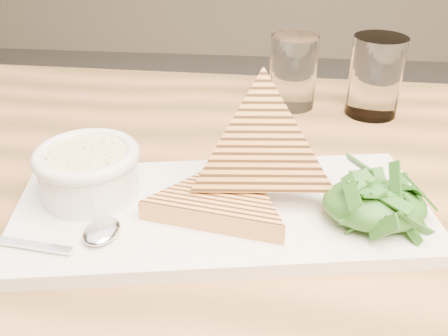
# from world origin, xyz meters

# --- Properties ---
(table_top) EXTENTS (1.13, 0.77, 0.04)m
(table_top) POSITION_xyz_m (-0.25, 0.23, 0.71)
(table_top) COLOR #B57443
(table_top) RESTS_ON ground
(table_leg_bl) EXTENTS (0.06, 0.06, 0.69)m
(table_leg_bl) POSITION_xyz_m (-0.75, 0.55, 0.35)
(table_leg_bl) COLOR #B57443
(table_leg_bl) RESTS_ON ground
(platter) EXTENTS (0.46, 0.27, 0.02)m
(platter) POSITION_xyz_m (-0.31, 0.16, 0.74)
(platter) COLOR white
(platter) RESTS_ON table_top
(soup_bowl) EXTENTS (0.10, 0.10, 0.04)m
(soup_bowl) POSITION_xyz_m (-0.46, 0.17, 0.77)
(soup_bowl) COLOR white
(soup_bowl) RESTS_ON platter
(soup) EXTENTS (0.09, 0.09, 0.01)m
(soup) POSITION_xyz_m (-0.46, 0.17, 0.79)
(soup) COLOR #FBDF99
(soup) RESTS_ON soup_bowl
(bowl_rim) EXTENTS (0.11, 0.11, 0.01)m
(bowl_rim) POSITION_xyz_m (-0.46, 0.17, 0.80)
(bowl_rim) COLOR white
(bowl_rim) RESTS_ON soup_bowl
(sandwich_flat) EXTENTS (0.20, 0.20, 0.02)m
(sandwich_flat) POSITION_xyz_m (-0.31, 0.16, 0.76)
(sandwich_flat) COLOR #DA9449
(sandwich_flat) RESTS_ON platter
(sandwich_lean) EXTENTS (0.19, 0.18, 0.20)m
(sandwich_lean) POSITION_xyz_m (-0.27, 0.18, 0.80)
(sandwich_lean) COLOR #DA9449
(sandwich_lean) RESTS_ON sandwich_flat
(salad_base) EXTENTS (0.10, 0.08, 0.04)m
(salad_base) POSITION_xyz_m (-0.16, 0.15, 0.77)
(salad_base) COLOR #1A4516
(salad_base) RESTS_ON platter
(arugula_pile) EXTENTS (0.11, 0.10, 0.05)m
(arugula_pile) POSITION_xyz_m (-0.16, 0.15, 0.78)
(arugula_pile) COLOR #2F6D1E
(arugula_pile) RESTS_ON platter
(spoon_bowl) EXTENTS (0.04, 0.05, 0.01)m
(spoon_bowl) POSITION_xyz_m (-0.42, 0.10, 0.75)
(spoon_bowl) COLOR silver
(spoon_bowl) RESTS_ON platter
(spoon_handle) EXTENTS (0.12, 0.02, 0.00)m
(spoon_handle) POSITION_xyz_m (-0.50, 0.07, 0.75)
(spoon_handle) COLOR silver
(spoon_handle) RESTS_ON platter
(glass_near) EXTENTS (0.07, 0.07, 0.11)m
(glass_near) POSITION_xyz_m (-0.23, 0.47, 0.79)
(glass_near) COLOR white
(glass_near) RESTS_ON table_top
(glass_far) EXTENTS (0.08, 0.08, 0.12)m
(glass_far) POSITION_xyz_m (-0.11, 0.45, 0.79)
(glass_far) COLOR white
(glass_far) RESTS_ON table_top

